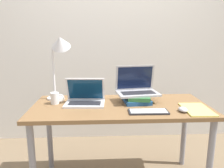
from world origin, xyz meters
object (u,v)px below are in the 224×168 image
(book_stack, at_px, (137,99))
(laptop_on_books, at_px, (137,88))
(laptop_left, at_px, (85,99))
(wireless_keyboard, at_px, (148,112))
(mug, at_px, (55,98))
(notepad, at_px, (197,109))
(desk_lamp, at_px, (59,50))
(mouse, at_px, (183,109))

(book_stack, relative_size, laptop_on_books, 0.68)
(laptop_left, height_order, wireless_keyboard, laptop_left)
(mug, bearing_deg, laptop_left, -4.21)
(wireless_keyboard, distance_m, mug, 0.78)
(notepad, bearing_deg, laptop_left, 166.90)
(desk_lamp, bearing_deg, wireless_keyboard, -27.67)
(laptop_on_books, bearing_deg, mouse, -45.02)
(laptop_left, bearing_deg, mug, 175.79)
(laptop_left, relative_size, mug, 2.92)
(laptop_on_books, distance_m, wireless_keyboard, 0.33)
(laptop_on_books, relative_size, notepad, 1.19)
(laptop_left, distance_m, desk_lamp, 0.48)
(laptop_on_books, xyz_separation_m, desk_lamp, (-0.67, 0.06, 0.33))
(laptop_on_books, height_order, mug, laptop_on_books)
(notepad, height_order, desk_lamp, desk_lamp)
(wireless_keyboard, bearing_deg, desk_lamp, 152.33)
(laptop_on_books, relative_size, mouse, 3.80)
(notepad, relative_size, desk_lamp, 0.53)
(laptop_left, relative_size, mouse, 3.37)
(mouse, bearing_deg, wireless_keyboard, -179.13)
(mouse, bearing_deg, book_stack, 139.83)
(book_stack, bearing_deg, laptop_left, -176.81)
(wireless_keyboard, relative_size, notepad, 0.94)
(mouse, bearing_deg, notepad, 13.75)
(wireless_keyboard, distance_m, notepad, 0.39)
(laptop_left, xyz_separation_m, book_stack, (0.45, 0.03, -0.01))
(laptop_on_books, bearing_deg, book_stack, -90.84)
(mug, bearing_deg, desk_lamp, 73.84)
(laptop_on_books, relative_size, desk_lamp, 0.64)
(wireless_keyboard, distance_m, desk_lamp, 0.91)
(wireless_keyboard, relative_size, mouse, 2.98)
(mouse, bearing_deg, mug, 165.93)
(laptop_left, xyz_separation_m, notepad, (0.88, -0.20, -0.04))
(laptop_on_books, height_order, desk_lamp, desk_lamp)
(book_stack, bearing_deg, wireless_keyboard, -81.21)
(desk_lamp, bearing_deg, mouse, -20.65)
(laptop_on_books, height_order, mouse, laptop_on_books)
(laptop_on_books, xyz_separation_m, mug, (-0.70, -0.05, -0.07))
(wireless_keyboard, bearing_deg, laptop_on_books, 97.34)
(mug, bearing_deg, wireless_keyboard, -19.09)
(laptop_left, relative_size, wireless_keyboard, 1.13)
(laptop_on_books, xyz_separation_m, mouse, (0.31, -0.31, -0.10))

